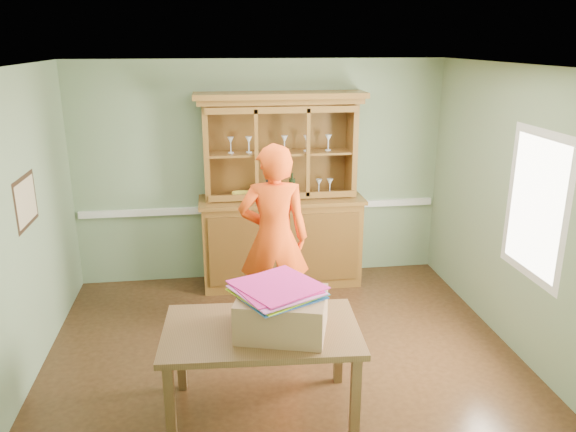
{
  "coord_description": "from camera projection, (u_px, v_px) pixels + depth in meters",
  "views": [
    {
      "loc": [
        -0.61,
        -4.71,
        2.91
      ],
      "look_at": [
        0.11,
        0.4,
        1.28
      ],
      "focal_mm": 35.0,
      "sensor_mm": 36.0,
      "label": 1
    }
  ],
  "objects": [
    {
      "name": "floor",
      "position": [
        283.0,
        355.0,
        5.41
      ],
      "size": [
        4.5,
        4.5,
        0.0
      ],
      "primitive_type": "plane",
      "color": "#4D2F18",
      "rests_on": "ground"
    },
    {
      "name": "window_panel",
      "position": [
        535.0,
        206.0,
        4.97
      ],
      "size": [
        0.03,
        0.96,
        1.36
      ],
      "color": "white",
      "rests_on": "wall_right"
    },
    {
      "name": "framed_map",
      "position": [
        26.0,
        201.0,
        4.93
      ],
      "size": [
        0.03,
        0.6,
        0.46
      ],
      "color": "#322114",
      "rests_on": "wall_left"
    },
    {
      "name": "chair_rail",
      "position": [
        262.0,
        208.0,
        7.0
      ],
      "size": [
        4.41,
        0.05,
        0.08
      ],
      "primitive_type": "cube",
      "color": "white",
      "rests_on": "wall_back"
    },
    {
      "name": "person",
      "position": [
        274.0,
        239.0,
        5.69
      ],
      "size": [
        0.74,
        0.52,
        1.96
      ],
      "primitive_type": "imported",
      "rotation": [
        0.0,
        0.0,
        3.07
      ],
      "color": "#FF4C10",
      "rests_on": "floor"
    },
    {
      "name": "kite_stack",
      "position": [
        275.0,
        290.0,
        4.23
      ],
      "size": [
        0.75,
        0.75,
        0.06
      ],
      "rotation": [
        0.0,
        0.0,
        0.47
      ],
      "color": "blue",
      "rests_on": "cardboard_box"
    },
    {
      "name": "wall_right",
      "position": [
        518.0,
        212.0,
        5.3
      ],
      "size": [
        0.0,
        4.0,
        4.0
      ],
      "primitive_type": "plane",
      "rotation": [
        1.57,
        0.0,
        -1.57
      ],
      "color": "gray",
      "rests_on": "floor"
    },
    {
      "name": "wall_left",
      "position": [
        16.0,
        234.0,
        4.7
      ],
      "size": [
        0.0,
        4.0,
        4.0
      ],
      "primitive_type": "plane",
      "rotation": [
        1.57,
        0.0,
        1.57
      ],
      "color": "gray",
      "rests_on": "floor"
    },
    {
      "name": "wall_back",
      "position": [
        261.0,
        172.0,
        6.89
      ],
      "size": [
        4.5,
        0.0,
        4.5
      ],
      "primitive_type": "plane",
      "rotation": [
        1.57,
        0.0,
        0.0
      ],
      "color": "gray",
      "rests_on": "floor"
    },
    {
      "name": "cardboard_box",
      "position": [
        282.0,
        314.0,
        4.27
      ],
      "size": [
        0.78,
        0.69,
        0.31
      ],
      "primitive_type": "cube",
      "rotation": [
        0.0,
        0.0,
        -0.28
      ],
      "color": "#926B4B",
      "rests_on": "dining_table"
    },
    {
      "name": "dining_table",
      "position": [
        262.0,
        338.0,
        4.39
      ],
      "size": [
        1.58,
        1.01,
        0.76
      ],
      "rotation": [
        0.0,
        0.0,
        -0.06
      ],
      "color": "brown",
      "rests_on": "floor"
    },
    {
      "name": "china_hutch",
      "position": [
        281.0,
        219.0,
        6.83
      ],
      "size": [
        1.98,
        0.66,
        2.33
      ],
      "color": "brown",
      "rests_on": "floor"
    },
    {
      "name": "ceiling",
      "position": [
        282.0,
        66.0,
        4.6
      ],
      "size": [
        4.5,
        4.5,
        0.0
      ],
      "primitive_type": "plane",
      "rotation": [
        3.14,
        0.0,
        0.0
      ],
      "color": "white",
      "rests_on": "wall_back"
    },
    {
      "name": "wall_front",
      "position": [
        329.0,
        334.0,
        3.11
      ],
      "size": [
        4.5,
        0.0,
        4.5
      ],
      "primitive_type": "plane",
      "rotation": [
        -1.57,
        0.0,
        0.0
      ],
      "color": "gray",
      "rests_on": "floor"
    }
  ]
}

